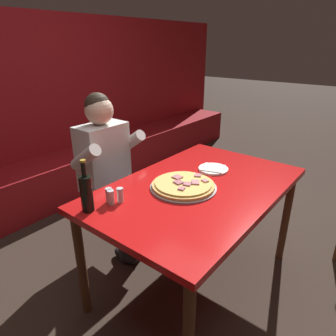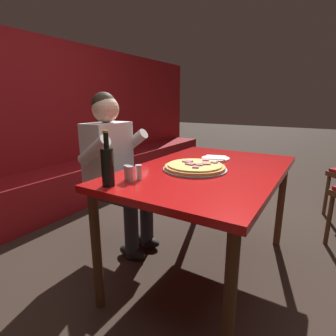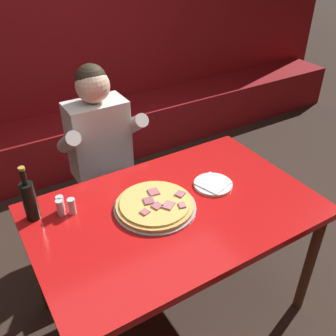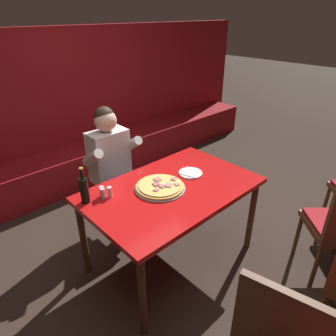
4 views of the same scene
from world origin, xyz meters
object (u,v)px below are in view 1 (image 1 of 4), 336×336
(beer_bottle, at_px, (86,192))
(shaker_oregano, at_px, (109,196))
(main_dining_table, at_px, (197,197))
(shaker_red_pepper_flakes, at_px, (120,196))
(pizza, at_px, (183,185))
(shaker_black_pepper, at_px, (111,198))
(diner_seated_blue_shirt, at_px, (111,168))
(plate_white_paper, at_px, (213,169))

(beer_bottle, distance_m, shaker_oregano, 0.15)
(main_dining_table, distance_m, shaker_red_pepper_flakes, 0.52)
(pizza, height_order, shaker_black_pepper, shaker_black_pepper)
(shaker_red_pepper_flakes, relative_size, diner_seated_blue_shirt, 0.07)
(main_dining_table, relative_size, pizza, 3.42)
(plate_white_paper, xyz_separation_m, shaker_black_pepper, (-0.78, 0.19, 0.03))
(shaker_red_pepper_flakes, bearing_deg, shaker_oregano, 130.21)
(plate_white_paper, relative_size, shaker_red_pepper_flakes, 2.44)
(shaker_red_pepper_flakes, distance_m, diner_seated_blue_shirt, 0.67)
(pizza, bearing_deg, shaker_black_pepper, 154.75)
(plate_white_paper, relative_size, shaker_oregano, 2.44)
(pizza, relative_size, shaker_red_pepper_flakes, 4.81)
(pizza, bearing_deg, beer_bottle, 155.72)
(diner_seated_blue_shirt, bearing_deg, shaker_red_pepper_flakes, -126.47)
(beer_bottle, bearing_deg, main_dining_table, -25.36)
(shaker_red_pepper_flakes, distance_m, shaker_black_pepper, 0.05)
(plate_white_paper, height_order, diner_seated_blue_shirt, diner_seated_blue_shirt)
(main_dining_table, relative_size, diner_seated_blue_shirt, 1.11)
(plate_white_paper, bearing_deg, shaker_black_pepper, 165.99)
(diner_seated_blue_shirt, bearing_deg, shaker_black_pepper, -130.92)
(main_dining_table, distance_m, shaker_black_pepper, 0.57)
(beer_bottle, height_order, diner_seated_blue_shirt, diner_seated_blue_shirt)
(plate_white_paper, bearing_deg, shaker_red_pepper_flakes, 166.47)
(main_dining_table, relative_size, shaker_red_pepper_flakes, 16.49)
(shaker_red_pepper_flakes, xyz_separation_m, diner_seated_blue_shirt, (0.39, 0.53, -0.10))
(diner_seated_blue_shirt, bearing_deg, plate_white_paper, -64.86)
(main_dining_table, xyz_separation_m, plate_white_paper, (0.28, 0.05, 0.09))
(main_dining_table, xyz_separation_m, shaker_oregano, (-0.49, 0.28, 0.12))
(diner_seated_blue_shirt, bearing_deg, main_dining_table, -85.95)
(shaker_oregano, distance_m, diner_seated_blue_shirt, 0.66)
(beer_bottle, xyz_separation_m, diner_seated_blue_shirt, (0.57, 0.47, -0.18))
(plate_white_paper, height_order, shaker_red_pepper_flakes, shaker_red_pepper_flakes)
(pizza, relative_size, diner_seated_blue_shirt, 0.32)
(beer_bottle, distance_m, shaker_red_pepper_flakes, 0.20)
(shaker_red_pepper_flakes, relative_size, shaker_black_pepper, 1.00)
(shaker_oregano, bearing_deg, pizza, -29.07)
(shaker_oregano, bearing_deg, diner_seated_blue_shirt, 48.10)
(plate_white_paper, bearing_deg, beer_bottle, 165.03)
(plate_white_paper, height_order, shaker_oregano, shaker_oregano)
(beer_bottle, bearing_deg, pizza, -24.28)
(shaker_oregano, height_order, diner_seated_blue_shirt, diner_seated_blue_shirt)
(main_dining_table, distance_m, shaker_oregano, 0.57)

